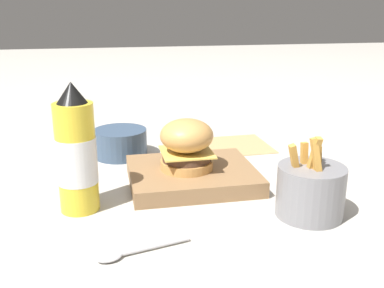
{
  "coord_description": "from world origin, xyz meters",
  "views": [
    {
      "loc": [
        -0.22,
        -0.79,
        0.34
      ],
      "look_at": [
        -0.06,
        0.03,
        0.08
      ],
      "focal_mm": 42.0,
      "sensor_mm": 36.0,
      "label": 1
    }
  ],
  "objects_px": {
    "serving_board": "(192,175)",
    "side_bowl": "(120,142)",
    "burger": "(187,144)",
    "fries_basket": "(310,190)",
    "spoon": "(125,253)",
    "ketchup_bottle": "(76,154)"
  },
  "relations": [
    {
      "from": "burger",
      "to": "spoon",
      "type": "bearing_deg",
      "value": -118.76
    },
    {
      "from": "burger",
      "to": "side_bowl",
      "type": "distance_m",
      "value": 0.24
    },
    {
      "from": "fries_basket",
      "to": "spoon",
      "type": "xyz_separation_m",
      "value": [
        -0.31,
        -0.07,
        -0.04
      ]
    },
    {
      "from": "spoon",
      "to": "burger",
      "type": "bearing_deg",
      "value": -132.41
    },
    {
      "from": "fries_basket",
      "to": "side_bowl",
      "type": "distance_m",
      "value": 0.48
    },
    {
      "from": "burger",
      "to": "ketchup_bottle",
      "type": "xyz_separation_m",
      "value": [
        -0.21,
        -0.08,
        0.02
      ]
    },
    {
      "from": "serving_board",
      "to": "side_bowl",
      "type": "relative_size",
      "value": 1.98
    },
    {
      "from": "serving_board",
      "to": "side_bowl",
      "type": "bearing_deg",
      "value": 123.68
    },
    {
      "from": "side_bowl",
      "to": "spoon",
      "type": "bearing_deg",
      "value": -92.12
    },
    {
      "from": "serving_board",
      "to": "ketchup_bottle",
      "type": "height_order",
      "value": "ketchup_bottle"
    },
    {
      "from": "serving_board",
      "to": "fries_basket",
      "type": "height_order",
      "value": "fries_basket"
    },
    {
      "from": "serving_board",
      "to": "ketchup_bottle",
      "type": "bearing_deg",
      "value": -159.63
    },
    {
      "from": "ketchup_bottle",
      "to": "side_bowl",
      "type": "bearing_deg",
      "value": 73.14
    },
    {
      "from": "spoon",
      "to": "fries_basket",
      "type": "bearing_deg",
      "value": 178.8
    },
    {
      "from": "serving_board",
      "to": "fries_basket",
      "type": "xyz_separation_m",
      "value": [
        0.17,
        -0.18,
        0.03
      ]
    },
    {
      "from": "serving_board",
      "to": "spoon",
      "type": "xyz_separation_m",
      "value": [
        -0.15,
        -0.25,
        -0.01
      ]
    },
    {
      "from": "burger",
      "to": "fries_basket",
      "type": "distance_m",
      "value": 0.26
    },
    {
      "from": "serving_board",
      "to": "burger",
      "type": "height_order",
      "value": "burger"
    },
    {
      "from": "spoon",
      "to": "serving_board",
      "type": "bearing_deg",
      "value": -134.19
    },
    {
      "from": "fries_basket",
      "to": "side_bowl",
      "type": "bearing_deg",
      "value": 128.05
    },
    {
      "from": "ketchup_bottle",
      "to": "fries_basket",
      "type": "bearing_deg",
      "value": -14.97
    },
    {
      "from": "fries_basket",
      "to": "serving_board",
      "type": "bearing_deg",
      "value": 132.26
    }
  ]
}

